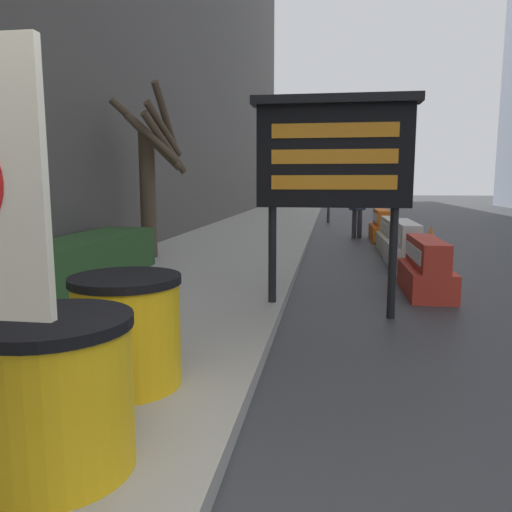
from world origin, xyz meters
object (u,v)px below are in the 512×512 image
message_board (334,156)px  jersey_barrier_white (404,247)px  barrel_drum_middle (127,331)px  traffic_cone_mid (431,240)px  traffic_light_near_curb (330,144)px  jersey_barrier_red_striped (426,270)px  jersey_barrier_cream (391,237)px  traffic_cone_near (382,231)px  barrel_drum_foreground (56,394)px  jersey_barrier_orange_far (381,227)px  pedestrian_worker (357,204)px

message_board → jersey_barrier_white: bearing=69.7°
barrel_drum_middle → traffic_cone_mid: barrel_drum_middle is taller
traffic_cone_mid → traffic_light_near_curb: 9.25m
traffic_cone_mid → message_board: bearing=-111.6°
jersey_barrier_red_striped → traffic_light_near_curb: traffic_light_near_curb is taller
jersey_barrier_white → jersey_barrier_cream: jersey_barrier_white is taller
traffic_light_near_curb → traffic_cone_near: bearing=-77.7°
jersey_barrier_white → barrel_drum_foreground: bearing=-110.2°
barrel_drum_middle → traffic_cone_mid: 9.17m
jersey_barrier_cream → barrel_drum_middle: bearing=-108.4°
barrel_drum_middle → traffic_light_near_curb: (1.36, 16.88, 2.52)m
jersey_barrier_orange_far → traffic_cone_near: size_ratio=2.42×
barrel_drum_foreground → jersey_barrier_white: size_ratio=0.43×
barrel_drum_foreground → jersey_barrier_red_striped: 5.99m
jersey_barrier_red_striped → jersey_barrier_white: bearing=90.0°
traffic_cone_near → pedestrian_worker: pedestrian_worker is taller
jersey_barrier_orange_far → jersey_barrier_cream: bearing=-90.0°
message_board → jersey_barrier_cream: size_ratio=1.36×
barrel_drum_middle → jersey_barrier_red_striped: bearing=55.6°
traffic_cone_near → message_board: bearing=-100.2°
barrel_drum_middle → jersey_barrier_cream: bearing=71.6°
jersey_barrier_orange_far → traffic_cone_mid: bearing=-71.7°
jersey_barrier_orange_far → traffic_cone_mid: (0.85, -2.59, -0.05)m
jersey_barrier_orange_far → jersey_barrier_white: bearing=-90.0°
traffic_light_near_curb → pedestrian_worker: traffic_light_near_curb is taller
jersey_barrier_red_striped → jersey_barrier_orange_far: size_ratio=0.95×
jersey_barrier_orange_far → traffic_light_near_curb: (-1.51, 5.92, 2.70)m
message_board → jersey_barrier_orange_far: bearing=80.4°
jersey_barrier_white → traffic_cone_near: jersey_barrier_white is taller
barrel_drum_middle → jersey_barrier_red_striped: barrel_drum_middle is taller
message_board → jersey_barrier_white: 4.30m
traffic_cone_near → pedestrian_worker: size_ratio=0.41×
barrel_drum_foreground → barrel_drum_middle: same height
jersey_barrier_white → pedestrian_worker: pedestrian_worker is taller
traffic_light_near_curb → jersey_barrier_white: bearing=-81.8°
jersey_barrier_red_striped → jersey_barrier_orange_far: bearing=90.0°
message_board → traffic_light_near_curb: 14.23m
barrel_drum_middle → pedestrian_worker: size_ratio=0.49×
message_board → jersey_barrier_red_striped: (1.39, 1.48, -1.59)m
jersey_barrier_white → jersey_barrier_red_striped: bearing=-90.0°
traffic_cone_near → traffic_light_near_curb: (-1.46, 6.71, 2.74)m
pedestrian_worker → traffic_light_near_curb: bearing=49.2°
jersey_barrier_red_striped → pedestrian_worker: 7.39m
message_board → traffic_cone_mid: bearing=68.4°
message_board → pedestrian_worker: size_ratio=1.56×
barrel_drum_middle → jersey_barrier_white: bearing=66.1°
traffic_light_near_curb → pedestrian_worker: (0.86, -5.36, -2.09)m
jersey_barrier_red_striped → traffic_cone_mid: bearing=78.5°
jersey_barrier_orange_far → traffic_cone_mid: 2.72m
barrel_drum_foreground → barrel_drum_middle: (-0.08, 1.11, 0.00)m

